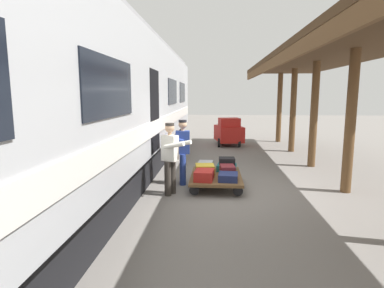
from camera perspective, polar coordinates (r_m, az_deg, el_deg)
The scene contains 14 objects.
ground_plane at distance 8.13m, azimuth 8.53°, elevation -8.08°, with size 60.00×60.00×0.00m, color slate.
platform_canopy at distance 8.41m, azimuth 26.86°, elevation 14.02°, with size 3.20×17.72×3.56m.
train_car at distance 8.31m, azimuth -16.94°, elevation 6.45°, with size 3.02×18.82×4.00m.
luggage_cart at distance 8.28m, azimuth 4.32°, elevation -5.82°, with size 1.28×1.89×0.30m.
suitcase_gray_aluminum at distance 8.75m, azimuth 2.43°, elevation -3.92°, with size 0.39×0.52×0.23m, color #9EA0A5.
suitcase_red_plastic at distance 7.73m, azimuth 2.19°, elevation -5.59°, with size 0.44×0.58×0.24m, color #AD231E.
suitcase_maroon_trunk at distance 8.24m, azimuth 6.35°, elevation -4.70°, with size 0.36×0.49×0.25m, color maroon.
suitcase_teal_softside at distance 8.76m, azimuth 6.22°, elevation -4.18°, with size 0.51×0.53×0.16m, color #1E666B.
suitcase_navy_fabric at distance 7.75m, azimuth 6.49°, elevation -5.88°, with size 0.46×0.52×0.17m, color navy.
suitcase_yellow_case at distance 8.24m, azimuth 2.32°, elevation -4.62°, with size 0.47×0.46×0.26m, color gold.
suitcase_black_hardshell at distance 8.69m, azimuth 6.27°, elevation -3.07°, with size 0.42×0.37×0.19m, color black.
porter_in_overalls at distance 8.34m, azimuth -1.80°, elevation -1.01°, with size 0.68×0.45×1.70m.
porter_by_door at distance 7.46m, azimuth -3.84°, elevation -2.21°, with size 0.74×0.61×1.70m.
baggage_tug at distance 14.94m, azimuth 6.61°, elevation 2.14°, with size 1.40×1.88×1.30m.
Camera 1 is at (0.63, 7.75, 2.35)m, focal length 29.78 mm.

